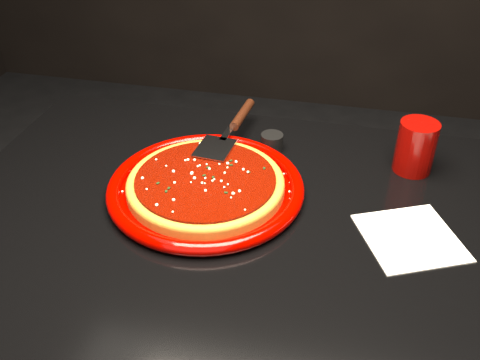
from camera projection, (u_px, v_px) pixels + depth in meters
name	position (u px, v px, depth m)	size (l,w,h in m)	color
table	(259.00, 357.00, 1.16)	(1.20, 0.80, 0.75)	black
plate	(206.00, 187.00, 1.02)	(0.38, 0.38, 0.03)	#800200
pizza_crust	(206.00, 186.00, 1.01)	(0.30, 0.30, 0.02)	olive
pizza_crust_rim	(206.00, 182.00, 1.01)	(0.30, 0.30, 0.02)	olive
pizza_sauce	(205.00, 180.00, 1.01)	(0.27, 0.27, 0.01)	#640900
parmesan_dusting	(205.00, 177.00, 1.00)	(0.26, 0.26, 0.01)	beige
basil_flecks	(205.00, 177.00, 1.00)	(0.24, 0.24, 0.00)	black
pizza_server	(231.00, 129.00, 1.14)	(0.08, 0.30, 0.02)	#B3B5BB
cup	(416.00, 147.00, 1.06)	(0.08, 0.08, 0.11)	#820603
napkin_a	(410.00, 238.00, 0.92)	(0.16, 0.16, 0.00)	silver
ramekin	(272.00, 142.00, 1.15)	(0.05, 0.05, 0.04)	black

